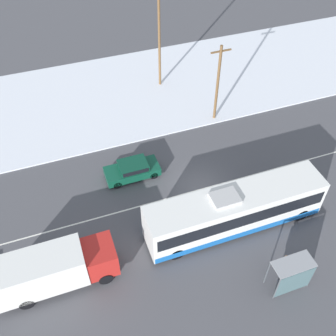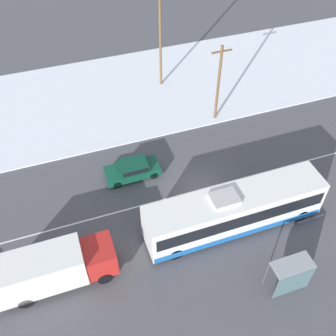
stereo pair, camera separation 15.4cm
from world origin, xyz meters
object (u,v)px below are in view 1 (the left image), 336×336
object	(u,v)px
box_truck	(52,269)
pedestrian_at_stop	(285,262)
utility_pole_roadside	(218,83)
utility_pole_snowlot	(159,40)
city_bus	(235,210)
sedan_car	(132,169)
bus_shelter	(294,274)

from	to	relation	value
box_truck	pedestrian_at_stop	bearing A→B (deg)	-16.25
utility_pole_roadside	utility_pole_snowlot	size ratio (longest dim) A/B	0.77
city_bus	box_truck	xyz separation A→B (m)	(-12.29, -0.28, -0.07)
city_bus	sedan_car	bearing A→B (deg)	126.92
city_bus	utility_pole_snowlot	world-z (taller)	utility_pole_snowlot
utility_pole_roadside	utility_pole_snowlot	bearing A→B (deg)	112.82
sedan_car	utility_pole_snowlot	distance (m)	13.57
utility_pole_roadside	bus_shelter	bearing A→B (deg)	-99.06
sedan_car	utility_pole_snowlot	xyz separation A→B (m)	(6.17, 11.34, 4.17)
city_bus	bus_shelter	world-z (taller)	city_bus
city_bus	bus_shelter	distance (m)	5.60
sedan_car	pedestrian_at_stop	world-z (taller)	pedestrian_at_stop
pedestrian_at_stop	bus_shelter	size ratio (longest dim) A/B	0.65
city_bus	box_truck	bearing A→B (deg)	-178.71
box_truck	pedestrian_at_stop	distance (m)	14.30
sedan_car	utility_pole_roadside	xyz separation A→B (m)	(9.06, 4.47, 3.08)
bus_shelter	sedan_car	bearing A→B (deg)	117.05
sedan_car	pedestrian_at_stop	bearing A→B (deg)	120.65
city_bus	bus_shelter	size ratio (longest dim) A/B	4.97
utility_pole_snowlot	utility_pole_roadside	bearing A→B (deg)	-67.18
box_truck	bus_shelter	distance (m)	14.39
utility_pole_roadside	box_truck	bearing A→B (deg)	-143.97
bus_shelter	utility_pole_snowlot	bearing A→B (deg)	90.46
bus_shelter	utility_pole_snowlot	xyz separation A→B (m)	(-0.19, 23.80, 3.26)
box_truck	sedan_car	xyz separation A→B (m)	(7.05, 7.25, -0.87)
city_bus	pedestrian_at_stop	world-z (taller)	city_bus
box_truck	utility_pole_roadside	size ratio (longest dim) A/B	1.01
city_bus	sedan_car	xyz separation A→B (m)	(-5.24, 6.98, -0.93)
bus_shelter	box_truck	bearing A→B (deg)	158.79
city_bus	pedestrian_at_stop	distance (m)	4.56
box_truck	sedan_car	size ratio (longest dim) A/B	1.75
utility_pole_roadside	pedestrian_at_stop	bearing A→B (deg)	-98.66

